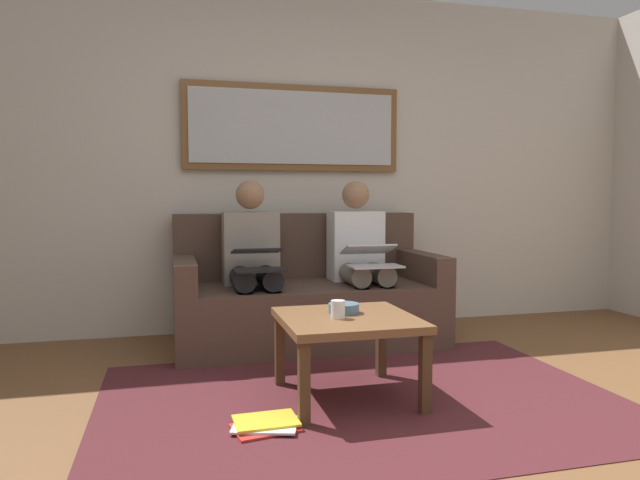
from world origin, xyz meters
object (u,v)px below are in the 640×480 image
at_px(couch, 305,297).
at_px(coffee_table, 347,327).
at_px(laptop_silver, 371,257).
at_px(person_right, 253,258).
at_px(person_left, 360,255).
at_px(bowl, 344,308).
at_px(magazine_stack, 265,424).
at_px(framed_mirror, 293,128).
at_px(cup, 338,309).
at_px(laptop_black, 258,259).

distance_m(couch, coffee_table, 1.22).
xyz_separation_m(laptop_silver, person_right, (0.77, -0.24, -0.01)).
bearing_deg(person_left, bowl, 67.43).
relative_size(person_left, magazine_stack, 3.51).
bearing_deg(magazine_stack, framed_mirror, -105.69).
xyz_separation_m(coffee_table, cup, (0.06, 0.04, 0.10)).
bearing_deg(magazine_stack, person_left, -122.58).
xyz_separation_m(coffee_table, person_left, (-0.45, -1.15, 0.24)).
height_order(cup, person_right, person_right).
relative_size(person_left, person_right, 1.00).
height_order(couch, person_right, person_right).
height_order(coffee_table, cup, cup).
height_order(bowl, magazine_stack, bowl).
xyz_separation_m(laptop_black, magazine_stack, (0.15, 1.18, -0.61)).
bearing_deg(laptop_silver, person_left, -90.00).
bearing_deg(cup, framed_mirror, -94.41).
bearing_deg(magazine_stack, coffee_table, -148.71).
bearing_deg(person_left, person_right, 0.00).
distance_m(framed_mirror, bowl, 1.88).
xyz_separation_m(person_right, laptop_black, (-0.00, 0.25, 0.02)).
distance_m(framed_mirror, coffee_table, 2.00).
bearing_deg(couch, laptop_black, 39.56).
bearing_deg(laptop_black, laptop_silver, -179.49).
xyz_separation_m(couch, laptop_black, (0.38, 0.32, 0.31)).
relative_size(framed_mirror, person_left, 1.47).
bearing_deg(laptop_silver, couch, -38.95).
relative_size(couch, person_left, 1.60).
bearing_deg(magazine_stack, person_right, -95.81).
height_order(coffee_table, laptop_silver, laptop_silver).
relative_size(framed_mirror, person_right, 1.47).
relative_size(framed_mirror, laptop_black, 5.01).
relative_size(framed_mirror, coffee_table, 2.51).
bearing_deg(person_right, person_left, 180.00).
height_order(couch, coffee_table, couch).
bearing_deg(framed_mirror, coffee_table, 87.69).
xyz_separation_m(couch, magazine_stack, (0.53, 1.50, -0.29)).
bearing_deg(laptop_silver, framed_mirror, -61.20).
height_order(coffee_table, person_right, person_right).
bearing_deg(couch, cup, 84.23).
bearing_deg(person_left, cup, 66.75).
bearing_deg(coffee_table, person_left, -111.36).
xyz_separation_m(couch, person_right, (0.38, 0.07, 0.30)).
relative_size(person_left, laptop_black, 3.42).
distance_m(cup, person_right, 1.23).
height_order(framed_mirror, magazine_stack, framed_mirror).
bearing_deg(person_left, laptop_silver, 90.00).
height_order(framed_mirror, person_left, framed_mirror).
distance_m(laptop_black, magazine_stack, 1.34).
xyz_separation_m(bowl, laptop_silver, (-0.44, -0.83, 0.17)).
xyz_separation_m(laptop_silver, magazine_stack, (0.92, 1.19, -0.60)).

